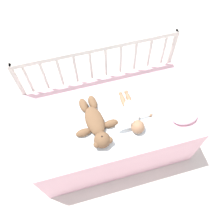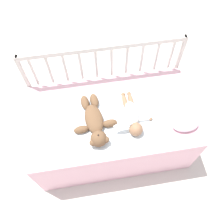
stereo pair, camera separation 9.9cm
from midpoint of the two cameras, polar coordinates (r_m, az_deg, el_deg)
The scene contains 7 objects.
ground_plane at distance 2.34m, azimuth -1.29°, elevation -6.83°, with size 12.00×12.00×0.00m, color silver.
crib_mattress at distance 2.11m, azimuth -1.43°, elevation -4.10°, with size 1.27×0.71×0.52m.
crib_rail at distance 2.01m, azimuth -4.47°, elevation 9.70°, with size 1.27×0.04×0.86m.
blanket at distance 1.85m, azimuth -1.12°, elevation -1.58°, with size 0.81×0.54×0.01m.
teddy_bear at distance 1.79m, azimuth -5.23°, elevation -2.95°, with size 0.32×0.45×0.12m.
baby at distance 1.83m, azimuth 3.21°, elevation -0.67°, with size 0.32×0.39×0.11m.
small_pillow at distance 1.89m, azimuth 14.95°, elevation -1.19°, with size 0.19×0.12×0.06m.
Camera 1 is at (-0.24, -0.87, 2.16)m, focal length 40.00 mm.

